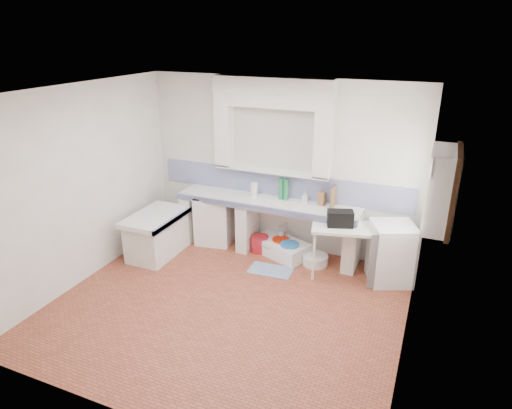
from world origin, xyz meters
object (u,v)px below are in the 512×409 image
at_px(stove, 215,219).
at_px(side_table, 344,251).
at_px(fridge, 391,253).
at_px(sink, 281,248).

xyz_separation_m(stove, side_table, (2.30, -0.29, -0.02)).
relative_size(stove, fridge, 0.93).
bearing_deg(side_table, fridge, -3.12).
xyz_separation_m(sink, fridge, (1.74, -0.15, 0.34)).
relative_size(stove, sink, 0.91).
height_order(sink, side_table, side_table).
relative_size(sink, fridge, 1.03).
bearing_deg(stove, fridge, -12.87).
bearing_deg(side_table, sink, 153.06).
relative_size(sink, side_table, 0.96).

